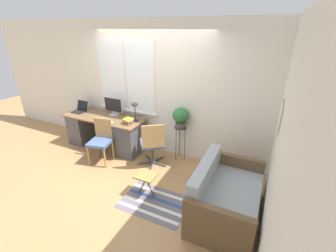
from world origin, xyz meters
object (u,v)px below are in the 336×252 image
object	(u,v)px
laptop	(80,109)
keyboard	(102,120)
potted_plant	(181,116)
plant_stand	(180,132)
desk_chair_wooden	(101,140)
desk_lamp	(135,107)
book_stack	(128,121)
office_chair_swivel	(152,143)
monitor	(113,106)
mouse	(112,122)
couch_loveseat	(224,198)
folding_stool	(146,177)

from	to	relation	value
laptop	keyboard	xyz separation A→B (m)	(0.84, -0.22, -0.04)
potted_plant	plant_stand	bearing A→B (deg)	-135.00
desk_chair_wooden	plant_stand	world-z (taller)	desk_chair_wooden
keyboard	potted_plant	xyz separation A→B (m)	(1.59, 0.43, 0.20)
desk_lamp	potted_plant	xyz separation A→B (m)	(0.95, 0.15, -0.09)
book_stack	desk_chair_wooden	xyz separation A→B (m)	(-0.39, -0.40, -0.31)
desk_chair_wooden	desk_lamp	bearing A→B (deg)	41.02
keyboard	desk_lamp	distance (m)	0.76
office_chair_swivel	monitor	bearing A→B (deg)	-54.67
mouse	desk_chair_wooden	size ratio (longest dim) A/B	0.09
monitor	couch_loveseat	world-z (taller)	monitor
mouse	couch_loveseat	xyz separation A→B (m)	(2.49, -0.68, -0.47)
mouse	couch_loveseat	world-z (taller)	couch_loveseat
mouse	potted_plant	distance (m)	1.42
plant_stand	potted_plant	distance (m)	0.33
laptop	plant_stand	world-z (taller)	laptop
potted_plant	couch_loveseat	bearing A→B (deg)	-44.15
monitor	mouse	xyz separation A→B (m)	(0.26, -0.41, -0.17)
desk_lamp	book_stack	xyz separation A→B (m)	(-0.06, -0.20, -0.25)
laptop	folding_stool	xyz separation A→B (m)	(2.38, -1.06, -0.44)
potted_plant	mouse	bearing A→B (deg)	-161.11
monitor	book_stack	size ratio (longest dim) A/B	2.26
desk_chair_wooden	office_chair_swivel	bearing A→B (deg)	2.74
laptop	keyboard	size ratio (longest dim) A/B	0.76
monitor	folding_stool	xyz separation A→B (m)	(1.53, -1.22, -0.59)
mouse	book_stack	bearing A→B (deg)	19.24
mouse	office_chair_swivel	distance (m)	0.99
mouse	potted_plant	size ratio (longest dim) A/B	0.19
desk_lamp	couch_loveseat	world-z (taller)	desk_lamp
keyboard	book_stack	bearing A→B (deg)	8.46
laptop	monitor	distance (m)	0.88
couch_loveseat	monitor	bearing A→B (deg)	68.50
laptop	mouse	bearing A→B (deg)	-12.36
desk_lamp	couch_loveseat	size ratio (longest dim) A/B	0.30
monitor	mouse	size ratio (longest dim) A/B	6.08
desk_chair_wooden	mouse	bearing A→B (deg)	63.81
book_stack	desk_chair_wooden	size ratio (longest dim) A/B	0.23
laptop	mouse	world-z (taller)	laptop
mouse	plant_stand	xyz separation A→B (m)	(1.33, 0.45, -0.14)
couch_loveseat	folding_stool	bearing A→B (deg)	96.35
mouse	potted_plant	xyz separation A→B (m)	(1.33, 0.45, 0.19)
keyboard	potted_plant	size ratio (longest dim) A/B	0.98
keyboard	office_chair_swivel	bearing A→B (deg)	-2.01
keyboard	desk_chair_wooden	xyz separation A→B (m)	(0.19, -0.32, -0.27)
mouse	desk_lamp	distance (m)	0.56
mouse	desk_lamp	xyz separation A→B (m)	(0.37, 0.31, 0.28)
couch_loveseat	potted_plant	distance (m)	1.75
laptop	book_stack	world-z (taller)	laptop
keyboard	desk_lamp	size ratio (longest dim) A/B	0.97
couch_loveseat	plant_stand	distance (m)	1.66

